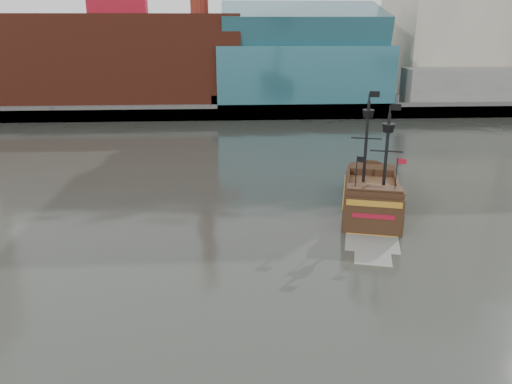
{
  "coord_description": "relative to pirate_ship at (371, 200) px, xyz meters",
  "views": [
    {
      "loc": [
        -3.46,
        -21.18,
        15.8
      ],
      "look_at": [
        -1.44,
        13.15,
        4.0
      ],
      "focal_mm": 35.0,
      "sensor_mm": 36.0,
      "label": 1
    }
  ],
  "objects": [
    {
      "name": "ground",
      "position": [
        -9.05,
        -19.28,
        -0.99
      ],
      "size": [
        400.0,
        400.0,
        0.0
      ],
      "primitive_type": "plane",
      "color": "#2D2F2A",
      "rests_on": "ground"
    },
    {
      "name": "seawall",
      "position": [
        -9.05,
        43.22,
        0.31
      ],
      "size": [
        220.0,
        1.0,
        2.6
      ],
      "primitive_type": "cube",
      "color": "#4C4C49",
      "rests_on": "ground"
    },
    {
      "name": "pirate_ship",
      "position": [
        0.0,
        0.0,
        0.0
      ],
      "size": [
        7.85,
        15.21,
        10.92
      ],
      "rotation": [
        0.0,
        0.0,
        -0.25
      ],
      "color": "black",
      "rests_on": "ground"
    },
    {
      "name": "promenade_far",
      "position": [
        -9.05,
        72.72,
        0.01
      ],
      "size": [
        220.0,
        60.0,
        2.0
      ],
      "primitive_type": "cube",
      "color": "slate",
      "rests_on": "ground"
    }
  ]
}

